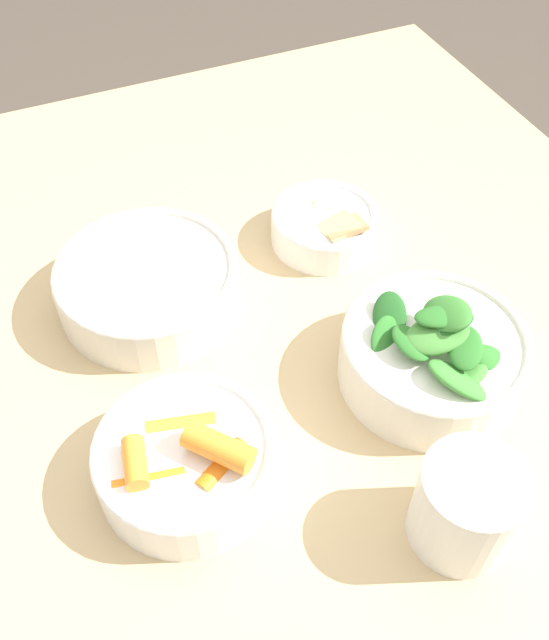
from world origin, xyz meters
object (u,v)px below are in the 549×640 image
Objects in this scene: bowl_beans_hotdog at (148,285)px; cup at (466,507)px; bowl_greens at (433,354)px; bowl_carrots at (186,460)px; bowl_cookies at (325,225)px.

bowl_beans_hotdog is 0.38m from cup.
cup is at bearing 157.27° from bowl_greens.
bowl_carrots is 0.82× the size of bowl_beans_hotdog.
bowl_beans_hotdog reaches higher than bowl_cookies.
bowl_beans_hotdog is 0.21m from bowl_cookies.
bowl_carrots is at bearing 171.88° from bowl_beans_hotdog.
bowl_greens reaches higher than bowl_beans_hotdog.
bowl_greens is 0.93× the size of bowl_beans_hotdog.
bowl_greens is at bearing -178.48° from bowl_cookies.
bowl_greens is (0.01, -0.25, 0.01)m from bowl_carrots.
bowl_cookies is at bearing -8.69° from cup.
bowl_beans_hotdog is at bearing 47.30° from bowl_greens.
bowl_beans_hotdog is 2.21× the size of cup.
bowl_carrots is 0.88× the size of bowl_greens.
bowl_carrots is 0.25m from bowl_greens.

